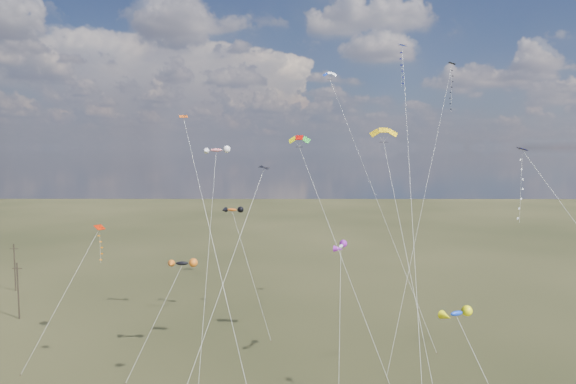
{
  "coord_description": "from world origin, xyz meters",
  "views": [
    {
      "loc": [
        0.26,
        -40.36,
        24.04
      ],
      "look_at": [
        0.0,
        18.0,
        19.0
      ],
      "focal_mm": 32.0,
      "sensor_mm": 36.0,
      "label": 1
    }
  ],
  "objects_px": {
    "utility_pole_far": "(15,267)",
    "parafoil_yellow": "(384,131)",
    "novelty_black_orange": "(182,263)",
    "diamond_black_high": "(448,101)",
    "utility_pole_near": "(18,290)"
  },
  "relations": [
    {
      "from": "parafoil_yellow",
      "to": "utility_pole_far",
      "type": "bearing_deg",
      "value": 153.77
    },
    {
      "from": "utility_pole_far",
      "to": "novelty_black_orange",
      "type": "height_order",
      "value": "novelty_black_orange"
    },
    {
      "from": "utility_pole_near",
      "to": "parafoil_yellow",
      "type": "xyz_separation_m",
      "value": [
        48.52,
        -13.84,
        21.8
      ]
    },
    {
      "from": "utility_pole_far",
      "to": "diamond_black_high",
      "type": "bearing_deg",
      "value": -14.6
    },
    {
      "from": "utility_pole_far",
      "to": "novelty_black_orange",
      "type": "bearing_deg",
      "value": -37.88
    },
    {
      "from": "utility_pole_near",
      "to": "utility_pole_far",
      "type": "relative_size",
      "value": 1.0
    },
    {
      "from": "utility_pole_far",
      "to": "parafoil_yellow",
      "type": "relative_size",
      "value": 0.3
    },
    {
      "from": "utility_pole_far",
      "to": "novelty_black_orange",
      "type": "distance_m",
      "value": 43.28
    },
    {
      "from": "diamond_black_high",
      "to": "parafoil_yellow",
      "type": "bearing_deg",
      "value": -134.08
    },
    {
      "from": "utility_pole_far",
      "to": "parafoil_yellow",
      "type": "bearing_deg",
      "value": -26.23
    },
    {
      "from": "utility_pole_near",
      "to": "novelty_black_orange",
      "type": "height_order",
      "value": "novelty_black_orange"
    },
    {
      "from": "novelty_black_orange",
      "to": "diamond_black_high",
      "type": "bearing_deg",
      "value": 15.12
    },
    {
      "from": "utility_pole_near",
      "to": "novelty_black_orange",
      "type": "distance_m",
      "value": 29.29
    },
    {
      "from": "utility_pole_far",
      "to": "novelty_black_orange",
      "type": "xyz_separation_m",
      "value": [
        33.76,
        -26.26,
        6.65
      ]
    },
    {
      "from": "utility_pole_far",
      "to": "diamond_black_high",
      "type": "height_order",
      "value": "diamond_black_high"
    }
  ]
}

